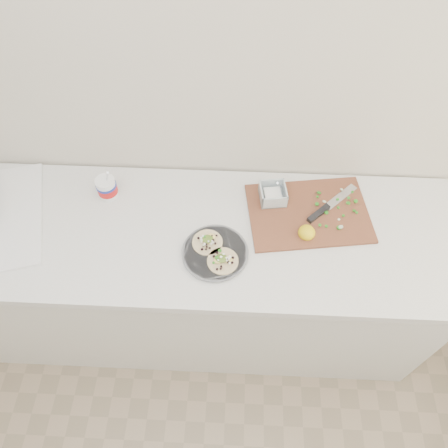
{
  "coord_description": "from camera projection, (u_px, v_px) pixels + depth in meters",
  "views": [
    {
      "loc": [
        0.31,
        0.45,
        2.34
      ],
      "look_at": [
        0.26,
        1.41,
        0.96
      ],
      "focal_mm": 35.0,
      "sensor_mm": 36.0,
      "label": 1
    }
  ],
  "objects": [
    {
      "name": "counter",
      "position": [
        170.0,
        279.0,
        2.12
      ],
      "size": [
        2.44,
        0.66,
        0.9
      ],
      "color": "silver",
      "rests_on": "ground"
    },
    {
      "name": "taco_plate",
      "position": [
        215.0,
        252.0,
        1.66
      ],
      "size": [
        0.26,
        0.26,
        0.04
      ],
      "rotation": [
        0.0,
        0.0,
        0.41
      ],
      "color": "slate",
      "rests_on": "counter"
    },
    {
      "name": "cutboard",
      "position": [
        306.0,
        209.0,
        1.78
      ],
      "size": [
        0.53,
        0.4,
        0.08
      ],
      "rotation": [
        0.0,
        0.0,
        0.14
      ],
      "color": "brown",
      "rests_on": "counter"
    },
    {
      "name": "tub",
      "position": [
        107.0,
        186.0,
        1.79
      ],
      "size": [
        0.08,
        0.08,
        0.19
      ],
      "rotation": [
        0.0,
        0.0,
        -0.11
      ],
      "color": "white",
      "rests_on": "counter"
    }
  ]
}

